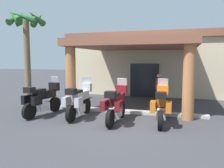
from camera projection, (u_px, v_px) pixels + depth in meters
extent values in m
plane|color=#38383D|center=(119.00, 124.00, 8.33)|extent=(80.00, 80.00, 0.00)
cube|color=beige|center=(150.00, 67.00, 16.70)|extent=(10.69, 5.33, 3.69)
cube|color=#1E2328|center=(144.00, 80.00, 14.29)|extent=(1.80, 0.13, 2.10)
cube|color=brown|center=(136.00, 45.00, 11.54)|extent=(5.97, 5.55, 0.35)
cylinder|color=#B27042|center=(71.00, 79.00, 10.26)|extent=(0.46, 0.46, 2.94)
cylinder|color=#B27042|center=(189.00, 83.00, 8.75)|extent=(0.46, 0.46, 2.94)
cube|color=brown|center=(151.00, 38.00, 16.48)|extent=(11.10, 5.74, 0.44)
cylinder|color=black|center=(55.00, 104.00, 10.28)|extent=(0.24, 0.67, 0.66)
cylinder|color=black|center=(29.00, 111.00, 8.89)|extent=(0.24, 0.67, 0.66)
cube|color=silver|center=(43.00, 107.00, 9.56)|extent=(0.40, 0.60, 0.32)
cube|color=black|center=(45.00, 94.00, 9.64)|extent=(0.47, 1.18, 0.34)
cube|color=black|center=(39.00, 90.00, 9.30)|extent=(0.37, 0.64, 0.10)
cube|color=black|center=(54.00, 86.00, 10.18)|extent=(0.47, 0.30, 0.36)
cube|color=#B2BCC6|center=(55.00, 80.00, 10.22)|extent=(0.41, 0.18, 0.36)
cube|color=black|center=(27.00, 99.00, 9.09)|extent=(0.24, 0.46, 0.36)
cube|color=black|center=(37.00, 100.00, 8.87)|extent=(0.24, 0.46, 0.36)
cube|color=black|center=(29.00, 90.00, 8.84)|extent=(0.40, 0.37, 0.22)
cylinder|color=black|center=(87.00, 106.00, 9.96)|extent=(0.15, 0.66, 0.66)
cylinder|color=black|center=(71.00, 114.00, 8.48)|extent=(0.15, 0.66, 0.66)
cube|color=silver|center=(79.00, 109.00, 9.19)|extent=(0.33, 0.56, 0.32)
cube|color=#B2B2B7|center=(80.00, 96.00, 9.28)|extent=(0.31, 1.15, 0.34)
cube|color=black|center=(77.00, 92.00, 8.92)|extent=(0.29, 0.60, 0.10)
cube|color=#B2B2B7|center=(86.00, 87.00, 9.85)|extent=(0.44, 0.24, 0.36)
cube|color=#B2BCC6|center=(87.00, 81.00, 9.90)|extent=(0.40, 0.12, 0.36)
cube|color=#B2B2B7|center=(66.00, 101.00, 8.65)|extent=(0.18, 0.44, 0.36)
cube|color=#B2B2B7|center=(79.00, 102.00, 8.51)|extent=(0.18, 0.44, 0.36)
cube|color=black|center=(71.00, 91.00, 8.44)|extent=(0.36, 0.32, 0.22)
cylinder|color=black|center=(122.00, 109.00, 9.24)|extent=(0.15, 0.66, 0.66)
cylinder|color=black|center=(110.00, 119.00, 7.77)|extent=(0.15, 0.66, 0.66)
cube|color=silver|center=(116.00, 113.00, 8.48)|extent=(0.33, 0.56, 0.32)
cube|color=maroon|center=(117.00, 99.00, 8.56)|extent=(0.31, 1.15, 0.34)
cube|color=black|center=(115.00, 94.00, 8.21)|extent=(0.29, 0.60, 0.10)
cube|color=maroon|center=(122.00, 90.00, 9.13)|extent=(0.44, 0.25, 0.36)
cube|color=#B2BCC6|center=(122.00, 82.00, 9.18)|extent=(0.40, 0.12, 0.36)
cube|color=maroon|center=(104.00, 105.00, 7.94)|extent=(0.19, 0.44, 0.36)
cube|color=maroon|center=(119.00, 106.00, 7.79)|extent=(0.19, 0.44, 0.36)
cube|color=black|center=(111.00, 94.00, 7.72)|extent=(0.36, 0.32, 0.22)
cylinder|color=black|center=(162.00, 110.00, 9.07)|extent=(0.16, 0.66, 0.66)
cylinder|color=black|center=(160.00, 120.00, 7.58)|extent=(0.16, 0.66, 0.66)
cube|color=silver|center=(161.00, 114.00, 8.30)|extent=(0.34, 0.57, 0.32)
cube|color=orange|center=(162.00, 100.00, 8.39)|extent=(0.33, 1.16, 0.34)
cube|color=black|center=(162.00, 95.00, 8.03)|extent=(0.30, 0.61, 0.10)
cube|color=orange|center=(163.00, 90.00, 8.96)|extent=(0.45, 0.25, 0.36)
cube|color=#B2BCC6|center=(163.00, 83.00, 9.01)|extent=(0.40, 0.13, 0.36)
cube|color=orange|center=(153.00, 106.00, 7.74)|extent=(0.19, 0.45, 0.36)
cube|color=orange|center=(169.00, 107.00, 7.61)|extent=(0.19, 0.45, 0.36)
cube|color=black|center=(161.00, 95.00, 7.54)|extent=(0.37, 0.33, 0.22)
cylinder|color=#3F334C|center=(159.00, 97.00, 11.84)|extent=(0.14, 0.14, 0.81)
cylinder|color=#3F334C|center=(157.00, 97.00, 11.71)|extent=(0.14, 0.14, 0.81)
cylinder|color=#B23333|center=(159.00, 84.00, 11.70)|extent=(0.32, 0.32, 0.57)
cylinder|color=#B23333|center=(161.00, 83.00, 11.86)|extent=(0.09, 0.09, 0.54)
cylinder|color=#B23333|center=(156.00, 84.00, 11.54)|extent=(0.09, 0.09, 0.54)
sphere|color=tan|center=(159.00, 76.00, 11.66)|extent=(0.22, 0.22, 0.22)
cylinder|color=brown|center=(27.00, 63.00, 11.94)|extent=(0.32, 0.32, 4.36)
cone|color=#236028|center=(36.00, 18.00, 11.54)|extent=(0.39, 1.31, 0.70)
cone|color=#236028|center=(37.00, 20.00, 12.10)|extent=(1.29, 1.01, 0.72)
cone|color=#236028|center=(27.00, 20.00, 12.30)|extent=(1.31, 0.95, 0.73)
cone|color=#236028|center=(16.00, 18.00, 11.91)|extent=(0.46, 1.28, 0.96)
cone|color=#236028|center=(14.00, 15.00, 11.22)|extent=(1.30, 0.86, 0.92)
cone|color=#236028|center=(22.00, 16.00, 11.08)|extent=(1.34, 0.83, 0.71)
cube|color=#ADA89E|center=(108.00, 110.00, 10.29)|extent=(8.55, 0.36, 0.12)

